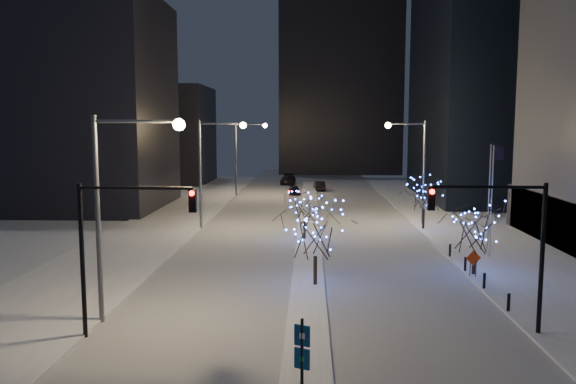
{
  "coord_description": "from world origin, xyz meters",
  "views": [
    {
      "loc": [
        0.1,
        -24.0,
        9.48
      ],
      "look_at": [
        -1.4,
        14.07,
        5.0
      ],
      "focal_mm": 35.0,
      "sensor_mm": 36.0,
      "label": 1
    }
  ],
  "objects_px": {
    "car_near": "(294,190)",
    "holiday_tree_median_near": "(315,231)",
    "holiday_tree_plaza_near": "(475,228)",
    "traffic_signal_east": "(508,233)",
    "street_lamp_w_near": "(119,190)",
    "traffic_signal_west": "(116,234)",
    "holiday_tree_median_far": "(305,208)",
    "construction_sign": "(473,261)",
    "street_lamp_east": "(415,158)",
    "car_far": "(288,179)",
    "wayfinding_sign": "(302,354)",
    "street_lamp_w_mid": "(211,159)",
    "holiday_tree_plaza_far": "(424,194)",
    "car_mid": "(319,186)",
    "street_lamp_w_far": "(244,148)"
  },
  "relations": [
    {
      "from": "car_near",
      "to": "car_mid",
      "type": "distance_m",
      "value": 6.44
    },
    {
      "from": "street_lamp_w_near",
      "to": "traffic_signal_west",
      "type": "bearing_deg",
      "value": -76.04
    },
    {
      "from": "car_mid",
      "to": "traffic_signal_west",
      "type": "bearing_deg",
      "value": 75.35
    },
    {
      "from": "street_lamp_w_near",
      "to": "traffic_signal_east",
      "type": "bearing_deg",
      "value": -3.21
    },
    {
      "from": "street_lamp_east",
      "to": "traffic_signal_east",
      "type": "relative_size",
      "value": 1.43
    },
    {
      "from": "traffic_signal_east",
      "to": "holiday_tree_plaza_far",
      "type": "xyz_separation_m",
      "value": [
        1.56,
        26.14,
        -1.4
      ]
    },
    {
      "from": "traffic_signal_east",
      "to": "car_mid",
      "type": "relative_size",
      "value": 1.7
    },
    {
      "from": "holiday_tree_median_far",
      "to": "car_near",
      "type": "bearing_deg",
      "value": 93.22
    },
    {
      "from": "car_near",
      "to": "holiday_tree_median_near",
      "type": "xyz_separation_m",
      "value": [
        2.54,
        -45.14,
        2.69
      ]
    },
    {
      "from": "street_lamp_w_near",
      "to": "holiday_tree_plaza_near",
      "type": "xyz_separation_m",
      "value": [
        19.44,
        9.2,
        -3.37
      ]
    },
    {
      "from": "traffic_signal_west",
      "to": "holiday_tree_median_far",
      "type": "xyz_separation_m",
      "value": [
        8.1,
        22.07,
        -2.01
      ]
    },
    {
      "from": "construction_sign",
      "to": "holiday_tree_median_near",
      "type": "bearing_deg",
      "value": 179.95
    },
    {
      "from": "street_lamp_w_mid",
      "to": "holiday_tree_plaza_near",
      "type": "distance_m",
      "value": 25.27
    },
    {
      "from": "holiday_tree_median_near",
      "to": "wayfinding_sign",
      "type": "bearing_deg",
      "value": -92.27
    },
    {
      "from": "construction_sign",
      "to": "street_lamp_east",
      "type": "bearing_deg",
      "value": 78.24
    },
    {
      "from": "traffic_signal_east",
      "to": "wayfinding_sign",
      "type": "xyz_separation_m",
      "value": [
        -9.08,
        -7.0,
        -2.84
      ]
    },
    {
      "from": "wayfinding_sign",
      "to": "holiday_tree_plaza_near",
      "type": "bearing_deg",
      "value": 82.25
    },
    {
      "from": "car_near",
      "to": "car_mid",
      "type": "height_order",
      "value": "car_mid"
    },
    {
      "from": "street_lamp_w_near",
      "to": "car_far",
      "type": "height_order",
      "value": "street_lamp_w_near"
    },
    {
      "from": "holiday_tree_median_far",
      "to": "construction_sign",
      "type": "height_order",
      "value": "holiday_tree_median_far"
    },
    {
      "from": "street_lamp_east",
      "to": "construction_sign",
      "type": "xyz_separation_m",
      "value": [
        0.22,
        -19.38,
        -5.29
      ]
    },
    {
      "from": "street_lamp_w_near",
      "to": "holiday_tree_plaza_far",
      "type": "relative_size",
      "value": 2.03
    },
    {
      "from": "holiday_tree_median_near",
      "to": "holiday_tree_median_far",
      "type": "distance_m",
      "value": 13.64
    },
    {
      "from": "street_lamp_w_far",
      "to": "car_near",
      "type": "relative_size",
      "value": 2.63
    },
    {
      "from": "street_lamp_w_mid",
      "to": "traffic_signal_west",
      "type": "distance_m",
      "value": 27.06
    },
    {
      "from": "street_lamp_w_mid",
      "to": "traffic_signal_west",
      "type": "bearing_deg",
      "value": -88.94
    },
    {
      "from": "traffic_signal_east",
      "to": "holiday_tree_plaza_near",
      "type": "height_order",
      "value": "traffic_signal_east"
    },
    {
      "from": "traffic_signal_east",
      "to": "holiday_tree_median_far",
      "type": "bearing_deg",
      "value": 113.76
    },
    {
      "from": "car_mid",
      "to": "holiday_tree_plaza_near",
      "type": "relative_size",
      "value": 0.78
    },
    {
      "from": "street_lamp_w_far",
      "to": "holiday_tree_plaza_far",
      "type": "distance_m",
      "value": 31.72
    },
    {
      "from": "holiday_tree_plaza_near",
      "to": "traffic_signal_east",
      "type": "bearing_deg",
      "value": -98.69
    },
    {
      "from": "traffic_signal_west",
      "to": "holiday_tree_median_far",
      "type": "height_order",
      "value": "traffic_signal_west"
    },
    {
      "from": "car_mid",
      "to": "holiday_tree_plaza_far",
      "type": "bearing_deg",
      "value": 100.73
    },
    {
      "from": "car_mid",
      "to": "wayfinding_sign",
      "type": "distance_m",
      "value": 64.96
    },
    {
      "from": "traffic_signal_west",
      "to": "holiday_tree_median_far",
      "type": "relative_size",
      "value": 1.69
    },
    {
      "from": "street_lamp_w_near",
      "to": "traffic_signal_west",
      "type": "xyz_separation_m",
      "value": [
        0.5,
        -2.0,
        -1.74
      ]
    },
    {
      "from": "street_lamp_w_far",
      "to": "street_lamp_east",
      "type": "distance_m",
      "value": 29.08
    },
    {
      "from": "street_lamp_east",
      "to": "traffic_signal_east",
      "type": "xyz_separation_m",
      "value": [
        -1.14,
        -29.0,
        -1.69
      ]
    },
    {
      "from": "street_lamp_w_far",
      "to": "wayfinding_sign",
      "type": "distance_m",
      "value": 58.84
    },
    {
      "from": "holiday_tree_plaza_near",
      "to": "wayfinding_sign",
      "type": "relative_size",
      "value": 1.7
    },
    {
      "from": "traffic_signal_west",
      "to": "car_far",
      "type": "bearing_deg",
      "value": 85.82
    },
    {
      "from": "street_lamp_w_far",
      "to": "street_lamp_east",
      "type": "relative_size",
      "value": 1.0
    },
    {
      "from": "street_lamp_w_far",
      "to": "holiday_tree_median_near",
      "type": "xyz_separation_m",
      "value": [
        9.37,
        -43.54,
        -3.16
      ]
    },
    {
      "from": "street_lamp_w_near",
      "to": "holiday_tree_median_near",
      "type": "height_order",
      "value": "street_lamp_w_near"
    },
    {
      "from": "traffic_signal_west",
      "to": "car_far",
      "type": "xyz_separation_m",
      "value": [
        4.94,
        67.67,
        -3.95
      ]
    },
    {
      "from": "car_far",
      "to": "street_lamp_w_mid",
      "type": "bearing_deg",
      "value": -94.98
    },
    {
      "from": "traffic_signal_east",
      "to": "car_far",
      "type": "xyz_separation_m",
      "value": [
        -12.44,
        66.67,
        -3.95
      ]
    },
    {
      "from": "street_lamp_w_mid",
      "to": "car_mid",
      "type": "bearing_deg",
      "value": 71.9
    },
    {
      "from": "street_lamp_east",
      "to": "traffic_signal_west",
      "type": "bearing_deg",
      "value": -121.69
    },
    {
      "from": "street_lamp_w_far",
      "to": "traffic_signal_east",
      "type": "xyz_separation_m",
      "value": [
        17.88,
        -51.0,
        -1.74
      ]
    }
  ]
}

